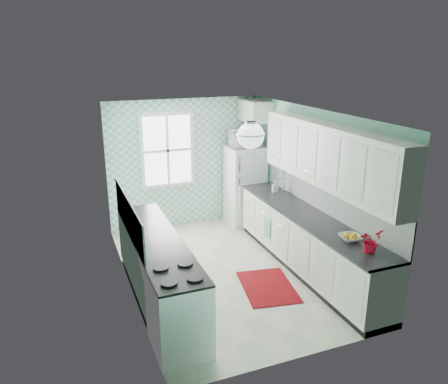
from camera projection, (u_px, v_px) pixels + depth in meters
name	position (u px, v px, depth m)	size (l,w,h in m)	color
floor	(227.00, 272.00, 6.93)	(3.00, 4.40, 0.02)	beige
ceiling	(227.00, 113.00, 6.15)	(3.00, 4.40, 0.02)	white
wall_back	(185.00, 163.00, 8.50)	(3.00, 0.02, 2.50)	#80CBB0
wall_front	(305.00, 260.00, 4.59)	(3.00, 0.02, 2.50)	#80CBB0
wall_left	(126.00, 210.00, 6.02)	(0.02, 4.40, 2.50)	#80CBB0
wall_right	(313.00, 186.00, 7.07)	(0.02, 4.40, 2.50)	#80CBB0
accent_wall	(185.00, 164.00, 8.48)	(3.00, 0.01, 2.50)	#73C2B1
window	(167.00, 150.00, 8.24)	(1.04, 0.05, 1.44)	white
backsplash_right	(326.00, 197.00, 6.72)	(0.02, 3.60, 0.51)	white
backsplash_left	(128.00, 215.00, 5.98)	(0.02, 2.15, 0.51)	white
upper_cabinets_right	(329.00, 156.00, 6.28)	(0.33, 3.20, 0.90)	white
upper_cabinet_fridge	(255.00, 111.00, 8.31)	(0.40, 0.74, 0.40)	white
ceiling_light	(251.00, 135.00, 5.50)	(0.34, 0.34, 0.35)	silver
base_cabinets_right	(307.00, 244.00, 6.85)	(0.60, 3.60, 0.90)	white
countertop_right	(308.00, 216.00, 6.70)	(0.63, 3.60, 0.04)	black
base_cabinets_left	(152.00, 261.00, 6.30)	(0.60, 2.15, 0.90)	white
countertop_left	(151.00, 231.00, 6.17)	(0.63, 2.15, 0.04)	black
fridge	(245.00, 186.00, 8.68)	(0.69, 0.68, 1.57)	white
stove	(179.00, 310.00, 5.02)	(0.63, 0.79, 0.95)	white
sink	(275.00, 194.00, 7.71)	(0.53, 0.44, 0.53)	silver
rug	(268.00, 287.00, 6.47)	(0.73, 1.04, 0.02)	#6D0305
dish_towel	(267.00, 228.00, 7.41)	(0.01, 0.22, 0.34)	#53A2A2
fruit_bowl	(350.00, 238.00, 5.79)	(0.29, 0.29, 0.07)	white
potted_plant	(371.00, 241.00, 5.41)	(0.27, 0.24, 0.30)	red
soap_bottle	(275.00, 187.00, 7.77)	(0.09, 0.09, 0.20)	#9AB2BB
microwave	(245.00, 139.00, 8.39)	(0.58, 0.39, 0.32)	silver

